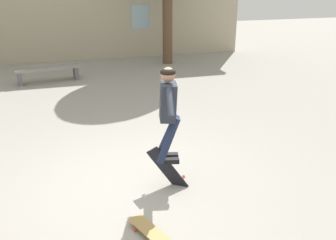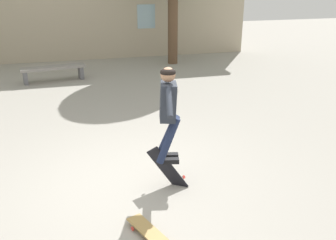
{
  "view_description": "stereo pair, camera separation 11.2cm",
  "coord_description": "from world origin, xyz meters",
  "px_view_note": "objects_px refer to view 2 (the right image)",
  "views": [
    {
      "loc": [
        -0.97,
        -5.01,
        3.06
      ],
      "look_at": [
        0.45,
        -0.16,
        1.1
      ],
      "focal_mm": 40.0,
      "sensor_mm": 36.0,
      "label": 1
    },
    {
      "loc": [
        -0.86,
        -5.04,
        3.06
      ],
      "look_at": [
        0.45,
        -0.16,
        1.1
      ],
      "focal_mm": 40.0,
      "sensor_mm": 36.0,
      "label": 2
    }
  ],
  "objects_px": {
    "park_bench": "(53,70)",
    "skater": "(168,107)",
    "skateboard_flipping": "(168,169)",
    "skateboard_resting": "(151,234)"
  },
  "relations": [
    {
      "from": "skater",
      "to": "skateboard_flipping",
      "type": "bearing_deg",
      "value": 96.43
    },
    {
      "from": "park_bench",
      "to": "skateboard_resting",
      "type": "height_order",
      "value": "park_bench"
    },
    {
      "from": "skater",
      "to": "skateboard_flipping",
      "type": "xyz_separation_m",
      "value": [
        0.0,
        0.04,
        -1.03
      ]
    },
    {
      "from": "park_bench",
      "to": "skater",
      "type": "bearing_deg",
      "value": -84.23
    },
    {
      "from": "skateboard_flipping",
      "to": "skateboard_resting",
      "type": "height_order",
      "value": "skateboard_flipping"
    },
    {
      "from": "skateboard_flipping",
      "to": "skateboard_resting",
      "type": "bearing_deg",
      "value": -87.85
    },
    {
      "from": "skateboard_flipping",
      "to": "skateboard_resting",
      "type": "distance_m",
      "value": 1.32
    },
    {
      "from": "skater",
      "to": "park_bench",
      "type": "bearing_deg",
      "value": 116.88
    },
    {
      "from": "skateboard_flipping",
      "to": "skateboard_resting",
      "type": "xyz_separation_m",
      "value": [
        -0.53,
        -1.19,
        -0.2
      ]
    },
    {
      "from": "park_bench",
      "to": "skater",
      "type": "distance_m",
      "value": 7.15
    }
  ]
}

